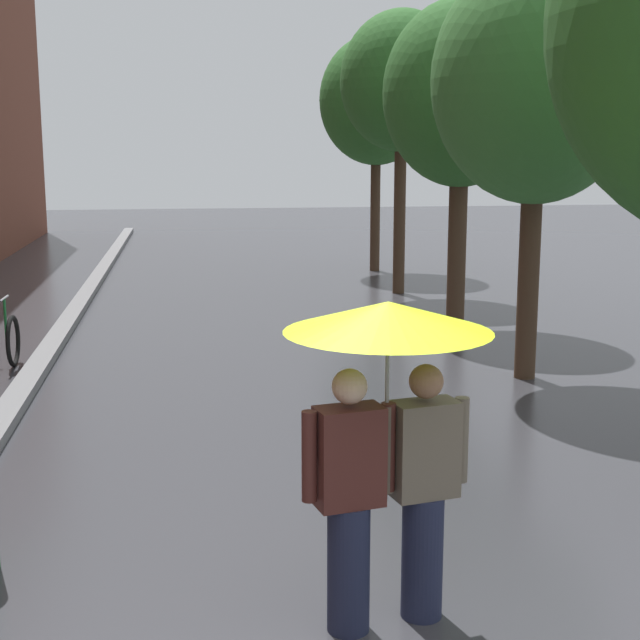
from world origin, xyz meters
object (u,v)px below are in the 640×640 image
object	(u,v)px
street_tree_1	(537,81)
couple_under_umbrella	(387,403)
street_tree_3	(402,82)
street_tree_2	(461,95)
street_tree_4	(376,101)

from	to	relation	value
street_tree_1	couple_under_umbrella	xyz separation A→B (m)	(-3.10, -5.73, -2.28)
street_tree_3	street_tree_2	bearing A→B (deg)	-87.57
street_tree_2	street_tree_3	xyz separation A→B (m)	(-0.15, 3.47, 0.43)
couple_under_umbrella	street_tree_2	bearing A→B (deg)	70.76
street_tree_1	street_tree_4	xyz separation A→B (m)	(0.21, 10.44, 0.29)
street_tree_1	couple_under_umbrella	world-z (taller)	street_tree_1
street_tree_1	street_tree_3	xyz separation A→B (m)	(-0.01, 7.00, 0.46)
street_tree_4	street_tree_3	bearing A→B (deg)	-93.74
street_tree_1	street_tree_2	size ratio (longest dim) A/B	1.00
street_tree_1	couple_under_umbrella	size ratio (longest dim) A/B	2.58
street_tree_2	street_tree_4	size ratio (longest dim) A/B	0.95
couple_under_umbrella	street_tree_3	bearing A→B (deg)	76.38
street_tree_1	street_tree_4	bearing A→B (deg)	88.83
street_tree_2	couple_under_umbrella	bearing A→B (deg)	-109.24
street_tree_1	couple_under_umbrella	bearing A→B (deg)	-118.38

